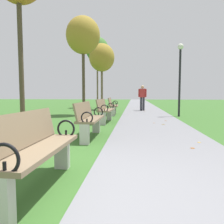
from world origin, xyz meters
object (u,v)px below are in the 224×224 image
(park_bench_2, at_px, (89,119))
(lamp_post, at_px, (180,69))
(tree_3, at_px, (102,58))
(park_bench_3, at_px, (105,110))
(tree_2, at_px, (83,36))
(tree_4, at_px, (97,50))
(park_bench_4, at_px, (113,106))
(pedestrian_walking, at_px, (142,96))
(park_bench_1, at_px, (35,148))

(park_bench_2, distance_m, lamp_post, 6.70)
(tree_3, bearing_deg, park_bench_2, -83.53)
(park_bench_3, bearing_deg, tree_2, 117.52)
(tree_2, distance_m, tree_4, 6.14)
(park_bench_4, distance_m, tree_2, 3.86)
(pedestrian_walking, relative_size, lamp_post, 0.47)
(lamp_post, bearing_deg, park_bench_2, -120.74)
(tree_3, bearing_deg, tree_4, 107.14)
(park_bench_3, distance_m, pedestrian_walking, 6.14)
(park_bench_1, relative_size, park_bench_2, 1.00)
(park_bench_1, height_order, pedestrian_walking, pedestrian_walking)
(tree_2, relative_size, pedestrian_walking, 3.10)
(park_bench_1, relative_size, tree_4, 0.29)
(tree_2, bearing_deg, pedestrian_walking, 44.07)
(park_bench_3, bearing_deg, park_bench_4, 90.00)
(park_bench_2, distance_m, park_bench_4, 6.09)
(park_bench_2, relative_size, park_bench_4, 0.99)
(park_bench_4, bearing_deg, pedestrian_walking, 59.58)
(pedestrian_walking, bearing_deg, tree_3, 162.46)
(park_bench_3, bearing_deg, pedestrian_walking, 74.40)
(park_bench_1, distance_m, park_bench_3, 6.02)
(park_bench_2, relative_size, tree_4, 0.29)
(park_bench_4, bearing_deg, park_bench_2, -90.00)
(park_bench_3, relative_size, lamp_post, 0.46)
(tree_2, height_order, lamp_post, tree_2)
(park_bench_2, bearing_deg, park_bench_4, 90.00)
(tree_2, bearing_deg, park_bench_4, 8.87)
(tree_3, xyz_separation_m, lamp_post, (4.40, -4.23, -1.24))
(park_bench_1, relative_size, tree_3, 0.35)
(park_bench_1, distance_m, park_bench_4, 9.11)
(park_bench_1, distance_m, tree_2, 9.68)
(tree_2, distance_m, tree_3, 3.96)
(lamp_post, bearing_deg, park_bench_4, 170.46)
(park_bench_4, relative_size, tree_2, 0.32)
(park_bench_1, height_order, park_bench_4, same)
(park_bench_4, xyz_separation_m, tree_2, (-1.49, -0.23, 3.55))
(park_bench_3, distance_m, lamp_post, 4.54)
(park_bench_1, height_order, park_bench_2, same)
(park_bench_2, height_order, tree_4, tree_4)
(park_bench_1, xyz_separation_m, park_bench_2, (-0.00, 3.02, 0.00))
(park_bench_4, xyz_separation_m, pedestrian_walking, (1.65, 2.81, 0.44))
(park_bench_4, height_order, pedestrian_walking, pedestrian_walking)
(park_bench_3, height_order, tree_4, tree_4)
(park_bench_2, height_order, tree_2, tree_2)
(park_bench_1, relative_size, lamp_post, 0.46)
(park_bench_2, xyz_separation_m, park_bench_3, (0.00, 3.00, 0.00))
(park_bench_1, height_order, lamp_post, lamp_post)
(park_bench_1, xyz_separation_m, park_bench_4, (0.00, 9.11, 0.00))
(park_bench_1, distance_m, lamp_post, 9.35)
(park_bench_1, xyz_separation_m, pedestrian_walking, (1.65, 11.92, 0.44))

